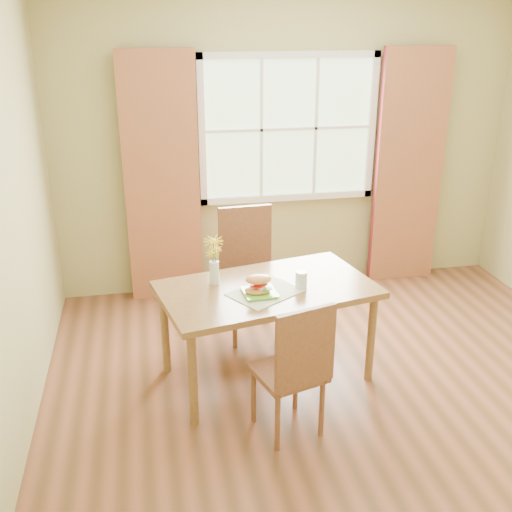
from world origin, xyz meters
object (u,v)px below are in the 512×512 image
Objects in this scene: dining_table at (267,296)px; croissant_sandwich at (258,284)px; chair_far at (248,266)px; chair_near at (295,365)px; flower_vase at (214,256)px; water_glass at (301,280)px.

dining_table is 0.22m from croissant_sandwich.
dining_table is 0.71m from chair_far.
dining_table is at bearing 75.40° from chair_near.
dining_table is at bearing -93.29° from chair_far.
chair_far reaches higher than croissant_sandwich.
dining_table is at bearing -18.76° from flower_vase.
croissant_sandwich reaches higher than water_glass.
chair_near is at bearing -65.48° from flower_vase.
chair_far is 8.66× the size of water_glass.
chair_far is (-0.03, 1.41, 0.06)m from chair_near.
chair_near is 7.70× the size of water_glass.
chair_near is at bearing -107.54° from water_glass.
chair_near is (0.02, -0.70, -0.13)m from dining_table.
chair_near is at bearing -100.15° from dining_table.
flower_vase reaches higher than croissant_sandwich.
flower_vase is (-0.34, -0.59, 0.34)m from chair_far.
flower_vase is (-0.26, 0.25, 0.12)m from croissant_sandwich.
croissant_sandwich is at bearing 84.58° from chair_near.
chair_near is at bearing -92.60° from chair_far.
croissant_sandwich reaches higher than dining_table.
dining_table is 8.53× the size of croissant_sandwich.
chair_near is 1.41m from chair_far.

